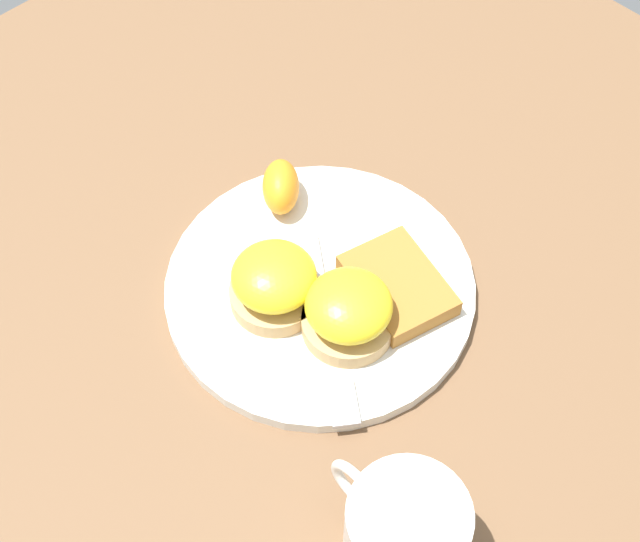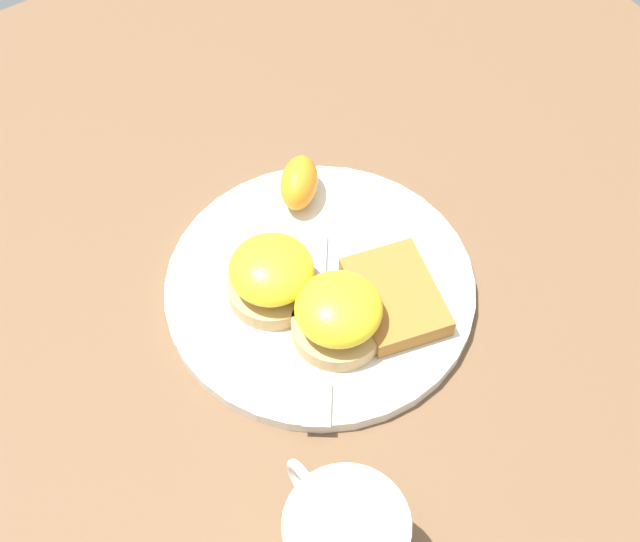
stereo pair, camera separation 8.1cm
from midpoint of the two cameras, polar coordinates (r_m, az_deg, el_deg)
name	(u,v)px [view 1 (the left image)]	position (r m, az deg, el deg)	size (l,w,h in m)	color
ground_plane	(320,292)	(0.84, -2.76, -1.52)	(1.10, 1.10, 0.00)	brown
plate	(320,287)	(0.83, -2.78, -1.26)	(0.29, 0.29, 0.01)	silver
sandwich_benedict_left	(274,282)	(0.80, -5.85, -0.95)	(0.08, 0.08, 0.06)	tan
sandwich_benedict_right	(348,312)	(0.77, -1.15, -2.84)	(0.08, 0.08, 0.06)	tan
hashbrown_patty	(397,285)	(0.81, 2.16, -1.12)	(0.10, 0.07, 0.02)	#A0672A
orange_wedge	(281,187)	(0.87, -5.20, 5.22)	(0.06, 0.04, 0.04)	orange
fork	(332,337)	(0.79, -2.18, -4.47)	(0.17, 0.13, 0.00)	silver
cup	(403,535)	(0.69, 1.88, -16.79)	(0.12, 0.09, 0.09)	silver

